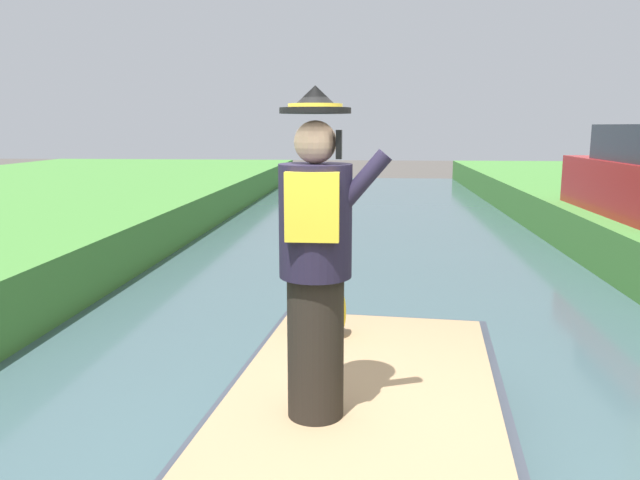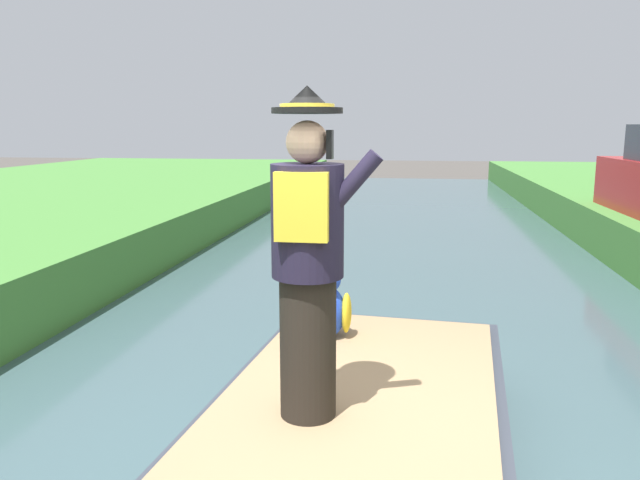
% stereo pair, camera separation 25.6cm
% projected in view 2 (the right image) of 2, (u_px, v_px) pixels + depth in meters
% --- Properties ---
extents(boat, '(2.16, 4.34, 0.61)m').
position_uv_depth(boat, '(348.00, 467.00, 3.59)').
color(boat, '#333842').
rests_on(boat, canal_water).
extents(person_pirate, '(0.61, 0.42, 1.85)m').
position_uv_depth(person_pirate, '(308.00, 258.00, 3.41)').
color(person_pirate, black).
rests_on(person_pirate, boat).
extents(parrot_plush, '(0.36, 0.34, 0.57)m').
position_uv_depth(parrot_plush, '(329.00, 307.00, 4.85)').
color(parrot_plush, blue).
rests_on(parrot_plush, boat).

